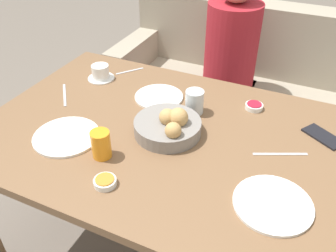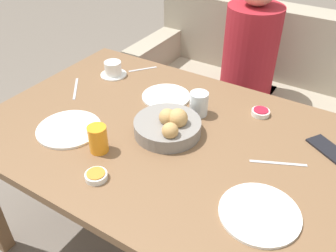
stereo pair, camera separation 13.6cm
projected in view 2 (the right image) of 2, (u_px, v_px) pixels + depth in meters
name	position (u px, v px, depth m)	size (l,w,h in m)	color
ground_plane	(177.00, 248.00, 1.76)	(10.00, 10.00, 0.00)	#6B6056
dining_table	(179.00, 153.00, 1.40)	(1.56, 0.98, 0.70)	brown
couch	(273.00, 103.00, 2.28)	(1.78, 0.70, 0.85)	#9E937F
seated_person	(246.00, 82.00, 2.13)	(0.31, 0.40, 1.14)	#23232D
bread_basket	(169.00, 125.00, 1.35)	(0.26, 0.26, 0.11)	gray
plate_near_left	(69.00, 129.00, 1.39)	(0.25, 0.25, 0.01)	white
plate_near_right	(260.00, 213.00, 1.05)	(0.24, 0.24, 0.01)	white
plate_far_center	(166.00, 96.00, 1.58)	(0.21, 0.21, 0.01)	white
juice_glass	(98.00, 139.00, 1.26)	(0.07, 0.07, 0.10)	orange
water_tumbler	(199.00, 104.00, 1.45)	(0.08, 0.08, 0.10)	silver
coffee_cup	(113.00, 69.00, 1.74)	(0.13, 0.13, 0.07)	white
jam_bowl_berry	(261.00, 112.00, 1.47)	(0.07, 0.07, 0.02)	white
jam_bowl_honey	(96.00, 176.00, 1.17)	(0.07, 0.07, 0.02)	white
fork_silver	(76.00, 89.00, 1.65)	(0.13, 0.16, 0.00)	#B7B7BC
knife_silver	(278.00, 163.00, 1.23)	(0.18, 0.09, 0.00)	#B7B7BC
spoon_coffee	(143.00, 69.00, 1.80)	(0.10, 0.12, 0.00)	#B7B7BC
cell_phone	(328.00, 149.00, 1.29)	(0.17, 0.14, 0.01)	black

